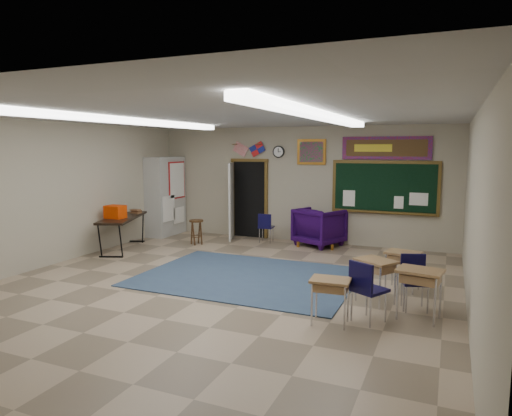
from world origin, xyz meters
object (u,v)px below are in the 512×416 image
at_px(wingback_armchair, 320,227).
at_px(student_desk_front_right, 403,269).
at_px(wooden_stool, 196,232).
at_px(student_desk_front_left, 375,279).
at_px(folding_table, 123,231).

xyz_separation_m(wingback_armchair, student_desk_front_right, (2.30, -3.00, -0.10)).
bearing_deg(wooden_stool, wingback_armchair, 21.29).
relative_size(student_desk_front_left, wooden_stool, 1.16).
bearing_deg(wooden_stool, student_desk_front_right, -19.63).
distance_m(folding_table, wooden_stool, 1.81).
relative_size(student_desk_front_right, wooden_stool, 1.07).
height_order(student_desk_front_left, folding_table, folding_table).
relative_size(folding_table, wooden_stool, 3.25).
relative_size(student_desk_front_left, folding_table, 0.36).
xyz_separation_m(student_desk_front_left, wooden_stool, (-4.89, 2.74, -0.07)).
bearing_deg(student_desk_front_left, wingback_armchair, 149.54).
xyz_separation_m(wingback_armchair, student_desk_front_left, (1.98, -3.87, -0.08)).
relative_size(wingback_armchair, folding_table, 0.51).
xyz_separation_m(student_desk_front_right, folding_table, (-6.57, 0.66, 0.06)).
height_order(student_desk_front_right, wooden_stool, student_desk_front_right).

